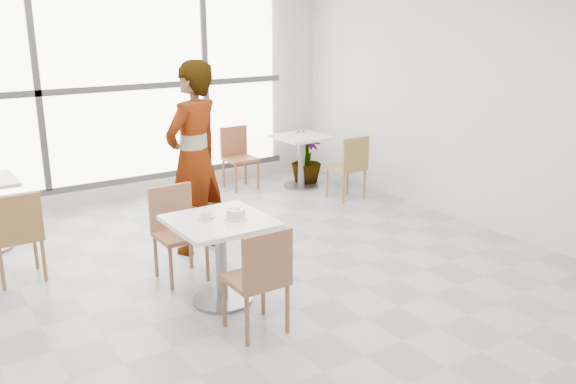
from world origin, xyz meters
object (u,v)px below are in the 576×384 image
chair_far (176,226)px  oatmeal_bowl (236,213)px  bg_table_right (301,154)px  bg_chair_right_near (350,164)px  main_table (221,245)px  chair_near (260,275)px  person (194,159)px  coffee_cup (205,217)px  bg_chair_right_far (238,153)px  bg_chair_left_near (17,231)px  plant_right (306,158)px

chair_far → oatmeal_bowl: bearing=-73.8°
bg_table_right → bg_chair_right_near: 0.91m
main_table → chair_near: 0.67m
main_table → oatmeal_bowl: oatmeal_bowl is taller
bg_table_right → bg_chair_right_near: bg_chair_right_near is taller
person → bg_chair_right_near: person is taller
coffee_cup → person: (0.46, 1.17, 0.21)m
bg_table_right → bg_chair_right_far: bg_chair_right_far is taller
oatmeal_bowl → main_table: bearing=160.6°
coffee_cup → bg_chair_left_near: size_ratio=0.18×
chair_near → coffee_cup: bearing=-82.4°
bg_table_right → plant_right: (0.15, 0.09, -0.10)m
chair_near → bg_table_right: 4.26m
bg_chair_right_far → bg_chair_right_near: bearing=-56.4°
coffee_cup → bg_chair_left_near: 1.85m
main_table → bg_chair_right_near: 3.32m
main_table → bg_chair_right_far: bearing=58.7°
coffee_cup → bg_chair_right_near: (2.94, 1.69, -0.28)m
bg_table_right → chair_near: bearing=-129.1°
oatmeal_bowl → bg_chair_left_near: bearing=136.3°
oatmeal_bowl → bg_chair_left_near: size_ratio=0.24×
oatmeal_bowl → plant_right: (2.69, 2.76, -0.41)m
bg_chair_right_near → plant_right: bg_chair_right_near is taller
person → plant_right: bearing=-172.6°
bg_chair_right_near → plant_right: 0.99m
main_table → coffee_cup: size_ratio=5.03×
chair_near → bg_chair_left_near: 2.45m
oatmeal_bowl → coffee_cup: 0.25m
bg_chair_left_near → bg_chair_right_far: same height
chair_far → plant_right: size_ratio=1.12×
oatmeal_bowl → plant_right: size_ratio=0.27×
bg_chair_right_far → main_table: bearing=-121.3°
oatmeal_bowl → bg_chair_right_far: bg_chair_right_far is taller
bg_table_right → bg_chair_right_near: bearing=-80.0°
oatmeal_bowl → person: size_ratio=0.11×
chair_far → oatmeal_bowl: chair_far is taller
chair_far → person: person is taller
coffee_cup → bg_chair_right_far: 3.69m
coffee_cup → bg_chair_left_near: (-1.25, 1.33, -0.28)m
bg_chair_right_far → plant_right: size_ratio=1.12×
bg_table_right → bg_chair_left_near: bg_chair_left_near is taller
bg_table_right → bg_chair_left_near: bearing=-162.7°
oatmeal_bowl → bg_chair_right_far: bearing=60.8°
bg_table_right → bg_chair_right_near: size_ratio=0.86×
chair_far → bg_chair_left_near: 1.43m
person → chair_near: bearing=55.3°
person → bg_table_right: person is taller
chair_near → bg_chair_right_far: bearing=-116.8°
coffee_cup → bg_chair_right_far: bearing=56.9°
oatmeal_bowl → coffee_cup: size_ratio=1.32×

